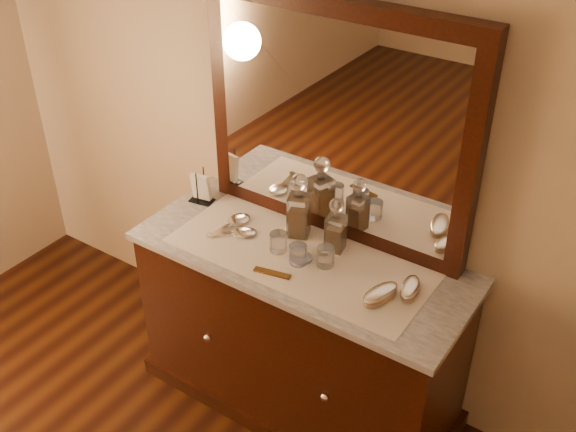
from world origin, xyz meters
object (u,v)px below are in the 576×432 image
(pin_dish, at_px, (302,258))
(decanter_left, at_px, (299,212))
(hand_mirror_inner, at_px, (240,233))
(decanter_right, at_px, (336,230))
(mirror_frame, at_px, (336,124))
(brush_near, at_px, (380,294))
(dresser_cabinet, at_px, (300,334))
(brush_far, at_px, (410,289))
(comb, at_px, (272,273))
(hand_mirror_outer, at_px, (236,222))
(napkin_rack, at_px, (201,189))

(pin_dish, bearing_deg, decanter_left, 127.97)
(hand_mirror_inner, bearing_deg, decanter_right, 19.45)
(mirror_frame, height_order, brush_near, mirror_frame)
(hand_mirror_inner, bearing_deg, dresser_cabinet, 5.10)
(pin_dish, distance_m, brush_far, 0.46)
(mirror_frame, height_order, hand_mirror_inner, mirror_frame)
(dresser_cabinet, height_order, mirror_frame, mirror_frame)
(pin_dish, height_order, comb, pin_dish)
(dresser_cabinet, xyz_separation_m, decanter_left, (-0.09, 0.12, 0.56))
(decanter_left, relative_size, hand_mirror_outer, 1.26)
(comb, relative_size, decanter_right, 0.62)
(brush_far, distance_m, hand_mirror_inner, 0.78)
(napkin_rack, relative_size, brush_far, 0.98)
(mirror_frame, bearing_deg, decanter_right, -54.94)
(decanter_right, distance_m, brush_far, 0.40)
(brush_far, height_order, hand_mirror_inner, brush_far)
(dresser_cabinet, xyz_separation_m, brush_near, (0.40, -0.07, 0.47))
(decanter_left, distance_m, brush_near, 0.53)
(decanter_left, bearing_deg, pin_dish, -52.03)
(comb, bearing_deg, pin_dish, 59.13)
(dresser_cabinet, bearing_deg, hand_mirror_outer, 175.25)
(napkin_rack, distance_m, hand_mirror_inner, 0.34)
(mirror_frame, height_order, decanter_left, mirror_frame)
(mirror_frame, height_order, napkin_rack, mirror_frame)
(mirror_frame, bearing_deg, pin_dish, -85.47)
(brush_far, distance_m, hand_mirror_outer, 0.84)
(brush_near, bearing_deg, pin_dish, 173.15)
(brush_near, height_order, hand_mirror_inner, brush_near)
(mirror_frame, relative_size, napkin_rack, 7.33)
(napkin_rack, bearing_deg, comb, -24.46)
(mirror_frame, bearing_deg, napkin_rack, -166.19)
(brush_near, distance_m, brush_far, 0.12)
(brush_far, bearing_deg, hand_mirror_inner, -176.28)
(hand_mirror_outer, bearing_deg, brush_near, -7.63)
(mirror_frame, distance_m, hand_mirror_inner, 0.63)
(dresser_cabinet, relative_size, hand_mirror_outer, 5.97)
(mirror_frame, relative_size, brush_near, 6.37)
(decanter_right, xyz_separation_m, brush_far, (0.38, -0.09, -0.07))
(pin_dish, height_order, hand_mirror_outer, hand_mirror_outer)
(decanter_left, height_order, brush_far, decanter_left)
(decanter_left, height_order, decanter_right, decanter_left)
(brush_far, bearing_deg, comb, -158.76)
(comb, xyz_separation_m, napkin_rack, (-0.59, 0.27, 0.06))
(comb, bearing_deg, mirror_frame, 73.89)
(comb, distance_m, decanter_right, 0.32)
(hand_mirror_inner, bearing_deg, comb, -28.28)
(comb, bearing_deg, napkin_rack, 143.17)
(mirror_frame, xyz_separation_m, brush_far, (0.48, -0.22, -0.47))
(decanter_right, bearing_deg, mirror_frame, 125.06)
(decanter_left, distance_m, hand_mirror_inner, 0.27)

